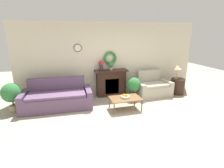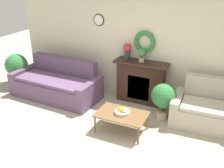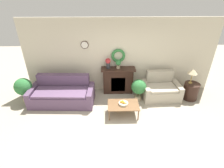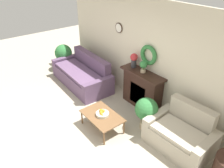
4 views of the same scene
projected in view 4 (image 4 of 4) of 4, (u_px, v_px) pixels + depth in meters
name	position (u px, v px, depth m)	size (l,w,h in m)	color
ground_plane	(67.00, 145.00, 4.61)	(16.00, 16.00, 0.00)	#ADA38E
wall_back	(152.00, 58.00, 5.23)	(6.80, 0.16, 2.70)	beige
fireplace	(142.00, 89.00, 5.60)	(1.22, 0.41, 1.00)	#331E16
couch_left	(83.00, 75.00, 6.70)	(2.19, 1.05, 0.90)	#604766
loveseat_right	(181.00, 134.00, 4.46)	(1.34, 0.93, 0.92)	#B2A893
coffee_table	(102.00, 116.00, 4.90)	(0.96, 0.62, 0.38)	brown
fruit_bowl	(102.00, 113.00, 4.87)	(0.30, 0.30, 0.12)	beige
vase_on_mantel_left	(134.00, 59.00, 5.49)	(0.19, 0.19, 0.37)	#2D2D33
potted_plant_on_mantel	(143.00, 66.00, 5.25)	(0.19, 0.19, 0.31)	tan
potted_plant_floor_by_couch	(64.00, 54.00, 7.47)	(0.59, 0.59, 0.89)	tan
potted_plant_floor_by_loveseat	(146.00, 110.00, 4.84)	(0.52, 0.52, 0.79)	tan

